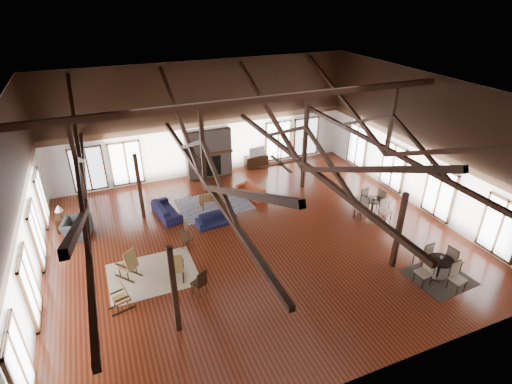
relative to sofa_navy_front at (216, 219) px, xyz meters
name	(u,v)px	position (x,y,z in m)	size (l,w,h in m)	color
floor	(257,239)	(1.18, -1.76, -0.25)	(16.00, 16.00, 0.00)	maroon
ceiling	(257,93)	(1.18, -1.76, 5.75)	(16.00, 14.00, 0.02)	black
wall_back	(205,120)	(1.18, 5.24, 2.75)	(16.00, 0.02, 6.00)	white
wall_front	(372,292)	(1.18, -8.76, 2.75)	(16.00, 0.02, 6.00)	white
wall_left	(16,215)	(-6.82, -1.76, 2.75)	(0.02, 14.00, 6.00)	white
wall_right	(423,144)	(9.18, -1.76, 2.75)	(0.02, 14.00, 6.00)	white
roof_truss	(257,147)	(1.18, -1.76, 3.78)	(15.60, 14.07, 3.14)	black
post_grid	(257,207)	(1.18, -1.76, 1.27)	(8.16, 7.16, 3.05)	black
fireplace	(209,153)	(1.18, 4.91, 1.04)	(2.50, 0.69, 2.60)	#77675A
ceiling_fan	(281,163)	(1.68, -2.76, 3.48)	(1.60, 1.60, 0.75)	black
sofa_navy_front	(216,219)	(0.00, 0.00, 0.00)	(1.72, 0.67, 0.50)	#131635
sofa_navy_left	(166,210)	(-1.84, 1.52, 0.04)	(0.79, 2.02, 0.59)	#141233
sofa_orange	(252,191)	(2.41, 1.84, 0.00)	(0.68, 1.75, 0.51)	#B64523
coffee_table	(213,198)	(0.34, 1.54, 0.17)	(1.38, 0.92, 0.48)	brown
vase	(212,196)	(0.29, 1.45, 0.32)	(0.18, 0.18, 0.18)	#B2B2B2
armchair	(77,228)	(-5.55, 1.34, 0.13)	(1.01, 1.16, 0.75)	#28282B
side_table_lamp	(62,221)	(-6.11, 1.99, 0.21)	(0.48, 0.48, 1.22)	black
rocking_chair_a	(129,265)	(-3.86, -2.23, 0.29)	(0.93, 0.98, 1.15)	olive
rocking_chair_b	(177,267)	(-2.34, -2.94, 0.24)	(0.58, 0.88, 1.05)	olive
rocking_chair_c	(123,296)	(-4.24, -3.66, 0.21)	(0.84, 0.58, 0.98)	olive
side_chair_a	(186,238)	(-1.61, -1.33, 0.28)	(0.54, 0.54, 0.91)	black
side_chair_b	(200,281)	(-1.79, -4.06, 0.32)	(0.57, 0.57, 0.98)	black
cafe_table_near	(440,265)	(6.24, -6.39, 0.28)	(2.04, 2.04, 1.05)	black
cafe_table_far	(373,204)	(6.81, -1.84, 0.26)	(1.99, 1.99, 1.02)	black
cup_near	(442,257)	(6.29, -6.34, 0.56)	(0.12, 0.12, 0.09)	#B2B2B2
cup_far	(374,198)	(6.87, -1.79, 0.54)	(0.14, 0.14, 0.11)	#B2B2B2
tv_console	(256,161)	(3.97, 4.99, 0.08)	(1.31, 0.49, 0.66)	black
television	(256,151)	(3.96, 4.99, 0.69)	(0.98, 0.13, 0.56)	#B2B2B2
rug_tan	(153,274)	(-3.13, -2.37, -0.24)	(3.07, 2.42, 0.01)	tan
rug_navy	(214,205)	(0.44, 1.66, -0.25)	(3.29, 2.46, 0.01)	#171E43
rug_dark	(439,277)	(6.29, -6.44, -0.25)	(2.03, 1.84, 0.01)	black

